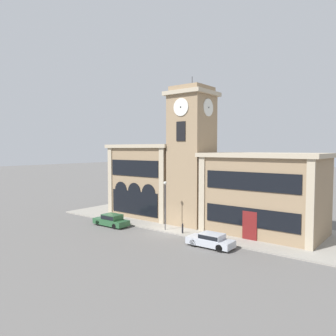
{
  "coord_description": "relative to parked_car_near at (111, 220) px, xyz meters",
  "views": [
    {
      "loc": [
        21.74,
        -27.33,
        9.12
      ],
      "look_at": [
        -1.88,
        2.71,
        6.86
      ],
      "focal_mm": 35.0,
      "sensor_mm": 36.0,
      "label": 1
    }
  ],
  "objects": [
    {
      "name": "ground_plane",
      "position": [
        7.06,
        1.49,
        -0.73
      ],
      "size": [
        300.0,
        300.0,
        0.0
      ],
      "primitive_type": "plane",
      "color": "#605E5B"
    },
    {
      "name": "sidewalk_kerb",
      "position": [
        7.06,
        7.46,
        -0.65
      ],
      "size": [
        36.68,
        11.94,
        0.15
      ],
      "color": "gray",
      "rests_on": "ground_plane"
    },
    {
      "name": "clock_tower",
      "position": [
        7.07,
        6.36,
        7.48
      ],
      "size": [
        5.04,
        5.04,
        17.53
      ],
      "color": "#937A5B",
      "rests_on": "ground_plane"
    },
    {
      "name": "town_hall_left_wing",
      "position": [
        -0.29,
        7.78,
        4.14
      ],
      "size": [
        10.46,
        7.93,
        9.67
      ],
      "color": "#937A5B",
      "rests_on": "ground_plane"
    },
    {
      "name": "town_hall_right_wing",
      "position": [
        15.47,
        7.79,
        3.64
      ],
      "size": [
        12.57,
        7.93,
        8.68
      ],
      "color": "#937A5B",
      "rests_on": "ground_plane"
    },
    {
      "name": "parked_car_near",
      "position": [
        0.0,
        0.0,
        0.0
      ],
      "size": [
        4.54,
        1.87,
        1.41
      ],
      "rotation": [
        0.0,
        0.0,
        3.16
      ],
      "color": "#285633",
      "rests_on": "ground_plane"
    },
    {
      "name": "parked_car_mid",
      "position": [
        13.51,
        -0.0,
        -0.03
      ],
      "size": [
        4.44,
        1.8,
        1.32
      ],
      "rotation": [
        0.0,
        0.0,
        3.16
      ],
      "color": "#B2B7C1",
      "rests_on": "ground_plane"
    },
    {
      "name": "street_lamp",
      "position": [
        6.45,
        2.08,
        2.99
      ],
      "size": [
        0.36,
        0.36,
        5.39
      ],
      "color": "#4C4C51",
      "rests_on": "sidewalk_kerb"
    },
    {
      "name": "bollard",
      "position": [
        8.84,
        2.05,
        -0.06
      ],
      "size": [
        0.18,
        0.18,
        1.06
      ],
      "color": "black",
      "rests_on": "sidewalk_kerb"
    }
  ]
}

